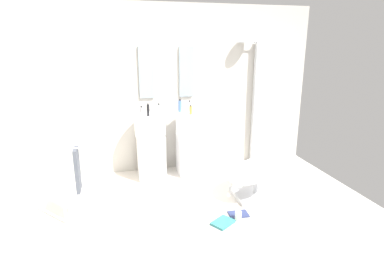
% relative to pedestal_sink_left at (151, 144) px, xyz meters
% --- Properties ---
extents(ground_plane, '(4.80, 3.60, 0.04)m').
position_rel_pedestal_sink_left_xyz_m(ground_plane, '(0.31, -1.29, -0.55)').
color(ground_plane, silver).
extents(rear_partition, '(4.80, 0.10, 2.60)m').
position_rel_pedestal_sink_left_xyz_m(rear_partition, '(0.31, 0.36, 0.77)').
color(rear_partition, beige).
rests_on(rear_partition, ground_plane).
extents(pedestal_sink_left, '(0.46, 0.46, 1.09)m').
position_rel_pedestal_sink_left_xyz_m(pedestal_sink_left, '(0.00, 0.00, 0.00)').
color(pedestal_sink_left, white).
rests_on(pedestal_sink_left, ground_plane).
extents(pedestal_sink_right, '(0.46, 0.46, 1.09)m').
position_rel_pedestal_sink_left_xyz_m(pedestal_sink_right, '(0.62, 0.00, 0.00)').
color(pedestal_sink_right, white).
rests_on(pedestal_sink_right, ground_plane).
extents(vanity_mirror_left, '(0.22, 0.03, 0.78)m').
position_rel_pedestal_sink_left_xyz_m(vanity_mirror_left, '(0.00, 0.29, 1.05)').
color(vanity_mirror_left, '#8C9EA8').
extents(vanity_mirror_right, '(0.22, 0.03, 0.78)m').
position_rel_pedestal_sink_left_xyz_m(vanity_mirror_right, '(0.62, 0.29, 1.05)').
color(vanity_mirror_right, '#8C9EA8').
extents(shower_column, '(0.49, 0.24, 2.05)m').
position_rel_pedestal_sink_left_xyz_m(shower_column, '(1.82, 0.24, 0.55)').
color(shower_column, '#B7BABF').
rests_on(shower_column, ground_plane).
extents(lounge_chair, '(1.10, 1.10, 0.65)m').
position_rel_pedestal_sink_left_xyz_m(lounge_chair, '(1.27, -0.99, -0.18)').
color(lounge_chair, '#B7BABF').
rests_on(lounge_chair, ground_plane).
extents(towel_rack, '(0.37, 0.22, 0.95)m').
position_rel_pedestal_sink_left_xyz_m(towel_rack, '(-0.96, -1.08, 0.10)').
color(towel_rack, '#B7BABF').
rests_on(towel_rack, ground_plane).
extents(area_rug, '(0.97, 0.80, 0.01)m').
position_rel_pedestal_sink_left_xyz_m(area_rug, '(0.71, -1.51, -0.52)').
color(area_rug, beige).
rests_on(area_rug, ground_plane).
extents(magazine_teal, '(0.31, 0.29, 0.03)m').
position_rel_pedestal_sink_left_xyz_m(magazine_teal, '(0.63, -1.52, -0.50)').
color(magazine_teal, teal).
rests_on(magazine_teal, area_rug).
extents(magazine_navy, '(0.24, 0.17, 0.02)m').
position_rel_pedestal_sink_left_xyz_m(magazine_navy, '(0.88, -1.39, -0.51)').
color(magazine_navy, navy).
rests_on(magazine_navy, area_rug).
extents(coffee_mug, '(0.07, 0.07, 0.11)m').
position_rel_pedestal_sink_left_xyz_m(coffee_mug, '(0.83, -1.49, -0.46)').
color(coffee_mug, white).
rests_on(coffee_mug, area_rug).
extents(soap_bottle_black, '(0.04, 0.04, 0.19)m').
position_rel_pedestal_sink_left_xyz_m(soap_bottle_black, '(-0.03, -0.11, 0.55)').
color(soap_bottle_black, black).
rests_on(soap_bottle_black, pedestal_sink_left).
extents(soap_bottle_white, '(0.05, 0.05, 0.15)m').
position_rel_pedestal_sink_left_xyz_m(soap_bottle_white, '(0.64, 0.14, 0.54)').
color(soap_bottle_white, white).
rests_on(soap_bottle_white, pedestal_sink_right).
extents(soap_bottle_clear, '(0.05, 0.05, 0.15)m').
position_rel_pedestal_sink_left_xyz_m(soap_bottle_clear, '(0.14, 0.02, 0.54)').
color(soap_bottle_clear, silver).
rests_on(soap_bottle_clear, pedestal_sink_left).
extents(soap_bottle_blue, '(0.05, 0.05, 0.19)m').
position_rel_pedestal_sink_left_xyz_m(soap_bottle_blue, '(0.47, 0.08, 0.56)').
color(soap_bottle_blue, '#4C72B7').
rests_on(soap_bottle_blue, pedestal_sink_right).
extents(soap_bottle_grey, '(0.05, 0.05, 0.15)m').
position_rel_pedestal_sink_left_xyz_m(soap_bottle_grey, '(-0.12, -0.09, 0.53)').
color(soap_bottle_grey, '#99999E').
rests_on(soap_bottle_grey, pedestal_sink_left).
extents(soap_bottle_amber, '(0.04, 0.04, 0.14)m').
position_rel_pedestal_sink_left_xyz_m(soap_bottle_amber, '(0.59, -0.14, 0.53)').
color(soap_bottle_amber, '#C68C38').
rests_on(soap_bottle_amber, pedestal_sink_right).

